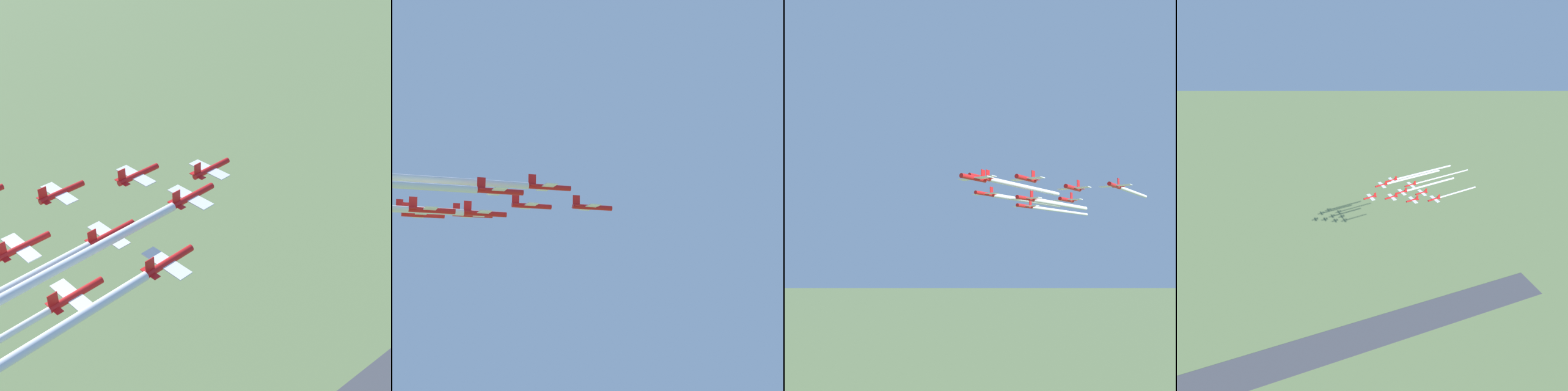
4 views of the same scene
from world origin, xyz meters
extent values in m
cylinder|color=red|center=(50.96, 28.57, 143.19)|extent=(5.15, 8.12, 1.06)
cube|color=white|center=(51.24, 28.06, 143.19)|extent=(8.22, 5.97, 0.17)
cube|color=red|center=(52.69, 25.44, 144.51)|extent=(0.87, 1.42, 2.13)
cube|color=red|center=(52.69, 25.44, 143.19)|extent=(3.22, 2.43, 0.12)
cylinder|color=red|center=(50.63, 15.27, 143.91)|extent=(5.15, 8.12, 1.06)
cube|color=white|center=(50.91, 14.77, 143.91)|extent=(8.22, 5.97, 0.17)
cube|color=red|center=(52.37, 12.15, 145.24)|extent=(0.87, 1.42, 2.13)
cube|color=red|center=(52.37, 12.15, 143.91)|extent=(3.22, 2.43, 0.12)
cylinder|color=red|center=(62.42, 21.82, 145.55)|extent=(5.15, 8.12, 1.06)
cube|color=white|center=(62.70, 21.32, 145.55)|extent=(8.22, 5.97, 0.17)
cube|color=red|center=(64.15, 18.70, 146.88)|extent=(0.87, 1.42, 2.13)
cube|color=red|center=(64.15, 18.70, 145.55)|extent=(3.22, 2.43, 0.12)
cylinder|color=red|center=(50.30, 1.98, 142.38)|extent=(5.15, 8.12, 1.06)
cube|color=white|center=(50.59, 1.47, 142.38)|extent=(8.22, 5.97, 0.17)
cube|color=red|center=(52.04, -1.15, 143.71)|extent=(0.87, 1.42, 2.13)
cube|color=red|center=(52.04, -1.15, 142.38)|extent=(3.22, 2.43, 0.12)
cylinder|color=red|center=(62.09, 8.53, 140.64)|extent=(5.15, 8.12, 1.06)
cube|color=white|center=(62.37, 8.02, 140.64)|extent=(8.22, 5.97, 0.17)
cube|color=red|center=(63.83, 5.40, 141.97)|extent=(0.87, 1.42, 2.13)
cube|color=red|center=(63.83, 5.40, 140.64)|extent=(3.22, 2.43, 0.12)
cylinder|color=red|center=(73.88, 15.08, 142.81)|extent=(5.15, 8.12, 1.06)
cube|color=white|center=(74.16, 14.57, 142.81)|extent=(8.22, 5.97, 0.17)
cube|color=red|center=(75.61, 11.95, 144.14)|extent=(0.87, 1.42, 2.13)
cube|color=red|center=(75.61, 11.95, 142.81)|extent=(3.22, 2.43, 0.12)
cylinder|color=red|center=(61.76, -4.76, 140.78)|extent=(5.15, 8.12, 1.06)
cube|color=white|center=(62.05, -5.27, 140.78)|extent=(8.22, 5.97, 0.17)
cube|color=red|center=(63.50, -7.89, 142.11)|extent=(0.87, 1.42, 2.13)
cube|color=red|center=(63.50, -7.89, 140.78)|extent=(3.22, 2.43, 0.12)
cylinder|color=red|center=(73.55, 1.79, 139.67)|extent=(5.15, 8.12, 1.06)
cube|color=white|center=(73.83, 1.28, 139.67)|extent=(8.22, 5.97, 0.17)
cube|color=red|center=(75.29, -1.34, 141.00)|extent=(0.87, 1.42, 2.13)
cube|color=red|center=(75.29, -1.34, 139.67)|extent=(3.22, 2.43, 0.12)
cylinder|color=white|center=(74.79, -0.44, 145.55)|extent=(21.67, 37.56, 1.32)
camera|label=1|loc=(132.22, 2.01, 191.80)|focal=50.00mm
camera|label=2|loc=(207.61, 54.65, 116.72)|focal=70.00mm
camera|label=3|loc=(-25.06, 61.86, 129.95)|focal=35.00mm
camera|label=4|loc=(-110.02, 19.15, 247.34)|focal=28.00mm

